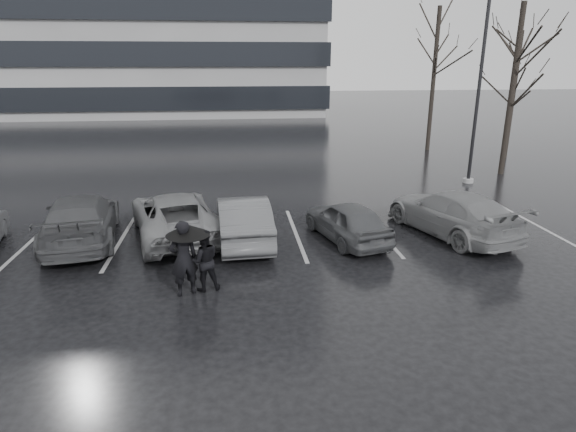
# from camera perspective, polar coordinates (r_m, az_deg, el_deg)

# --- Properties ---
(ground) EXTENTS (160.00, 160.00, 0.00)m
(ground) POSITION_cam_1_polar(r_m,az_deg,el_deg) (13.49, -0.20, -5.78)
(ground) COLOR black
(ground) RESTS_ON ground
(car_main) EXTENTS (2.41, 3.97, 1.26)m
(car_main) POSITION_cam_1_polar(r_m,az_deg,el_deg) (15.21, 7.03, -0.58)
(car_main) COLOR black
(car_main) RESTS_ON ground
(car_west_a) EXTENTS (1.78, 4.47, 1.45)m
(car_west_a) POSITION_cam_1_polar(r_m,az_deg,el_deg) (15.07, -5.36, -0.33)
(car_west_a) COLOR #303033
(car_west_a) RESTS_ON ground
(car_west_b) EXTENTS (3.58, 5.59, 1.43)m
(car_west_b) POSITION_cam_1_polar(r_m,az_deg,el_deg) (15.81, -13.30, 0.12)
(car_west_b) COLOR #525254
(car_west_b) RESTS_ON ground
(car_west_c) EXTENTS (2.89, 5.38, 1.48)m
(car_west_c) POSITION_cam_1_polar(r_m,az_deg,el_deg) (16.26, -23.36, -0.32)
(car_west_c) COLOR black
(car_west_c) RESTS_ON ground
(car_east) EXTENTS (3.39, 5.35, 1.44)m
(car_east) POSITION_cam_1_polar(r_m,az_deg,el_deg) (16.49, 18.82, 0.37)
(car_east) COLOR #525254
(car_east) RESTS_ON ground
(pedestrian_left) EXTENTS (0.81, 0.69, 1.88)m
(pedestrian_left) POSITION_cam_1_polar(r_m,az_deg,el_deg) (11.76, -12.28, -4.91)
(pedestrian_left) COLOR black
(pedestrian_left) RESTS_ON ground
(pedestrian_right) EXTENTS (0.86, 0.73, 1.56)m
(pedestrian_right) POSITION_cam_1_polar(r_m,az_deg,el_deg) (11.96, -9.93, -5.20)
(pedestrian_right) COLOR black
(pedestrian_right) RESTS_ON ground
(umbrella) EXTENTS (1.05, 1.05, 1.77)m
(umbrella) POSITION_cam_1_polar(r_m,az_deg,el_deg) (11.62, -11.83, -1.60)
(umbrella) COLOR black
(umbrella) RESTS_ON ground
(lamp_post) EXTENTS (0.48, 0.48, 8.74)m
(lamp_post) POSITION_cam_1_polar(r_m,az_deg,el_deg) (23.46, 21.62, 13.25)
(lamp_post) COLOR gray
(lamp_post) RESTS_ON ground
(stall_stripes) EXTENTS (19.72, 5.00, 0.00)m
(stall_stripes) POSITION_cam_1_polar(r_m,az_deg,el_deg) (15.74, -4.13, -2.26)
(stall_stripes) COLOR #979799
(stall_stripes) RESTS_ON ground
(tree_east) EXTENTS (0.26, 0.26, 8.00)m
(tree_east) POSITION_cam_1_polar(r_m,az_deg,el_deg) (26.02, 25.00, 13.18)
(tree_east) COLOR black
(tree_east) RESTS_ON ground
(tree_ne) EXTENTS (0.26, 0.26, 7.00)m
(tree_ne) POSITION_cam_1_polar(r_m,az_deg,el_deg) (30.76, 25.09, 12.72)
(tree_ne) COLOR black
(tree_ne) RESTS_ON ground
(tree_north) EXTENTS (0.26, 0.26, 8.50)m
(tree_north) POSITION_cam_1_polar(r_m,az_deg,el_deg) (31.81, 16.84, 15.08)
(tree_north) COLOR black
(tree_north) RESTS_ON ground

